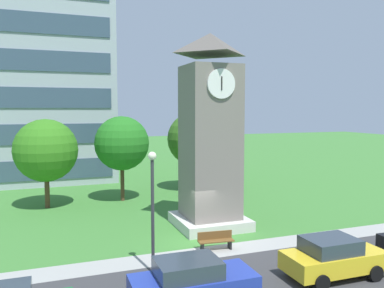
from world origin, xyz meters
name	(u,v)px	position (x,y,z in m)	size (l,w,h in m)	color
ground_plane	(200,240)	(0.00, 0.00, 0.00)	(160.00, 160.00, 0.00)	#3D7A33
kerb_strip	(213,252)	(0.00, -1.78, 0.00)	(120.00, 1.60, 0.01)	#9E9E99
office_building	(33,84)	(-8.71, 25.72, 9.60)	(14.94, 15.70, 19.20)	#9EA8B2
clock_tower	(210,141)	(1.52, 2.23, 5.11)	(4.02, 4.02, 11.36)	slate
park_bench	(216,240)	(0.28, -1.51, 0.46)	(1.84, 0.67, 0.88)	brown
street_lamp	(153,197)	(-3.38, -3.21, 3.29)	(0.36, 0.36, 5.23)	#333338
tree_streetside	(46,150)	(-7.62, 10.28, 4.10)	(4.42, 4.42, 6.32)	#513823
tree_by_building	(122,143)	(-2.19, 10.65, 4.41)	(4.13, 4.13, 6.48)	#513823
tree_near_tower	(194,139)	(4.37, 12.57, 4.43)	(4.59, 4.59, 6.74)	#513823
parked_car_blue	(192,282)	(-2.76, -6.36, 0.86)	(4.52, 2.06, 1.69)	#23389E
parked_car_yellow	(333,257)	(3.56, -6.18, 0.86)	(4.27, 2.09, 1.69)	gold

